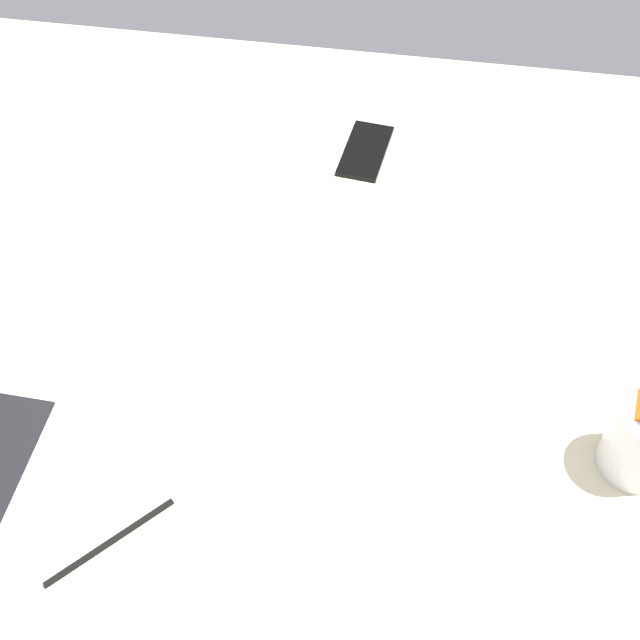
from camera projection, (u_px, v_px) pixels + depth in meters
bed_mattress at (252, 498)px, 113.15cm from camera, size 180.00×140.00×18.00cm
cell_phone at (365, 151)px, 142.96cm from camera, size 14.67×8.31×0.80cm
charger_cable at (111, 542)px, 99.41cm from camera, size 12.91×11.96×0.60cm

